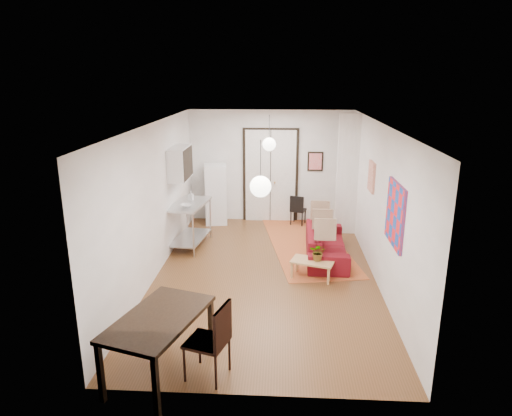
# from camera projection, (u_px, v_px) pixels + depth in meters

# --- Properties ---
(floor) EXTENTS (7.00, 7.00, 0.00)m
(floor) POSITION_uv_depth(u_px,v_px,m) (265.00, 274.00, 8.90)
(floor) COLOR brown
(floor) RESTS_ON ground
(ceiling) EXTENTS (4.20, 7.00, 0.02)m
(ceiling) POSITION_uv_depth(u_px,v_px,m) (266.00, 124.00, 8.08)
(ceiling) COLOR white
(ceiling) RESTS_ON wall_back
(wall_back) EXTENTS (4.20, 0.02, 2.90)m
(wall_back) POSITION_uv_depth(u_px,v_px,m) (271.00, 166.00, 11.84)
(wall_back) COLOR white
(wall_back) RESTS_ON floor
(wall_front) EXTENTS (4.20, 0.02, 2.90)m
(wall_front) POSITION_uv_depth(u_px,v_px,m) (254.00, 287.00, 5.14)
(wall_front) COLOR white
(wall_front) RESTS_ON floor
(wall_left) EXTENTS (0.02, 7.00, 2.90)m
(wall_left) POSITION_uv_depth(u_px,v_px,m) (155.00, 201.00, 8.60)
(wall_left) COLOR white
(wall_left) RESTS_ON floor
(wall_right) EXTENTS (0.02, 7.00, 2.90)m
(wall_right) POSITION_uv_depth(u_px,v_px,m) (380.00, 205.00, 8.37)
(wall_right) COLOR white
(wall_right) RESTS_ON floor
(double_doors) EXTENTS (1.44, 0.06, 2.50)m
(double_doors) POSITION_uv_depth(u_px,v_px,m) (270.00, 176.00, 11.87)
(double_doors) COLOR white
(double_doors) RESTS_ON wall_back
(stub_partition) EXTENTS (0.50, 0.10, 2.90)m
(stub_partition) POSITION_uv_depth(u_px,v_px,m) (347.00, 175.00, 10.83)
(stub_partition) COLOR white
(stub_partition) RESTS_ON floor
(wall_cabinet) EXTENTS (0.35, 1.00, 0.70)m
(wall_cabinet) POSITION_uv_depth(u_px,v_px,m) (180.00, 163.00, 9.90)
(wall_cabinet) COLOR white
(wall_cabinet) RESTS_ON wall_left
(painting_popart) EXTENTS (0.05, 1.00, 1.00)m
(painting_popart) POSITION_uv_depth(u_px,v_px,m) (395.00, 214.00, 7.12)
(painting_popart) COLOR red
(painting_popart) RESTS_ON wall_right
(painting_abstract) EXTENTS (0.05, 0.50, 0.60)m
(painting_abstract) POSITION_uv_depth(u_px,v_px,m) (372.00, 177.00, 9.04)
(painting_abstract) COLOR beige
(painting_abstract) RESTS_ON wall_right
(poster_back) EXTENTS (0.40, 0.03, 0.50)m
(poster_back) POSITION_uv_depth(u_px,v_px,m) (315.00, 161.00, 11.71)
(poster_back) COLOR red
(poster_back) RESTS_ON wall_back
(print_left) EXTENTS (0.03, 0.44, 0.54)m
(print_left) POSITION_uv_depth(u_px,v_px,m) (178.00, 157.00, 10.38)
(print_left) COLOR brown
(print_left) RESTS_ON wall_left
(pendant_back) EXTENTS (0.30, 0.30, 0.80)m
(pendant_back) POSITION_uv_depth(u_px,v_px,m) (269.00, 144.00, 10.18)
(pendant_back) COLOR silver
(pendant_back) RESTS_ON ceiling
(pendant_front) EXTENTS (0.30, 0.30, 0.80)m
(pendant_front) POSITION_uv_depth(u_px,v_px,m) (261.00, 186.00, 6.35)
(pendant_front) COLOR silver
(pendant_front) RESTS_ON ceiling
(kilim_rug) EXTENTS (2.25, 4.37, 0.01)m
(kilim_rug) POSITION_uv_depth(u_px,v_px,m) (306.00, 243.00, 10.56)
(kilim_rug) COLOR #C96532
(kilim_rug) RESTS_ON floor
(sofa) EXTENTS (2.11, 0.88, 0.61)m
(sofa) POSITION_uv_depth(u_px,v_px,m) (326.00, 244.00, 9.65)
(sofa) COLOR maroon
(sofa) RESTS_ON floor
(coffee_table) EXTENTS (0.89, 0.66, 0.35)m
(coffee_table) POSITION_uv_depth(u_px,v_px,m) (313.00, 263.00, 8.67)
(coffee_table) COLOR tan
(coffee_table) RESTS_ON floor
(potted_plant) EXTENTS (0.38, 0.35, 0.34)m
(potted_plant) POSITION_uv_depth(u_px,v_px,m) (318.00, 252.00, 8.61)
(potted_plant) COLOR #2E6830
(potted_plant) RESTS_ON coffee_table
(kitchen_counter) EXTENTS (0.84, 1.40, 1.01)m
(kitchen_counter) POSITION_uv_depth(u_px,v_px,m) (190.00, 218.00, 10.19)
(kitchen_counter) COLOR #BABDBF
(kitchen_counter) RESTS_ON floor
(bowl) EXTENTS (0.28, 0.28, 0.06)m
(bowl) POSITION_uv_depth(u_px,v_px,m) (186.00, 206.00, 9.80)
(bowl) COLOR silver
(bowl) RESTS_ON kitchen_counter
(soap_bottle) EXTENTS (0.11, 0.11, 0.21)m
(soap_bottle) POSITION_uv_depth(u_px,v_px,m) (191.00, 196.00, 10.30)
(soap_bottle) COLOR teal
(soap_bottle) RESTS_ON kitchen_counter
(fridge) EXTENTS (0.62, 0.62, 1.55)m
(fridge) POSITION_uv_depth(u_px,v_px,m) (216.00, 194.00, 11.77)
(fridge) COLOR white
(fridge) RESTS_ON floor
(dining_table) EXTENTS (1.27, 1.70, 0.84)m
(dining_table) POSITION_uv_depth(u_px,v_px,m) (159.00, 323.00, 5.74)
(dining_table) COLOR black
(dining_table) RESTS_ON floor
(dining_chair_near) EXTENTS (0.61, 0.76, 1.03)m
(dining_chair_near) POSITION_uv_depth(u_px,v_px,m) (208.00, 330.00, 5.85)
(dining_chair_near) COLOR #331810
(dining_chair_near) RESTS_ON floor
(dining_chair_far) EXTENTS (0.61, 0.76, 1.03)m
(dining_chair_far) POSITION_uv_depth(u_px,v_px,m) (208.00, 330.00, 5.85)
(dining_chair_far) COLOR #331810
(dining_chair_far) RESTS_ON floor
(black_side_chair) EXTENTS (0.45, 0.46, 0.79)m
(black_side_chair) POSITION_uv_depth(u_px,v_px,m) (298.00, 207.00, 11.81)
(black_side_chair) COLOR black
(black_side_chair) RESTS_ON floor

